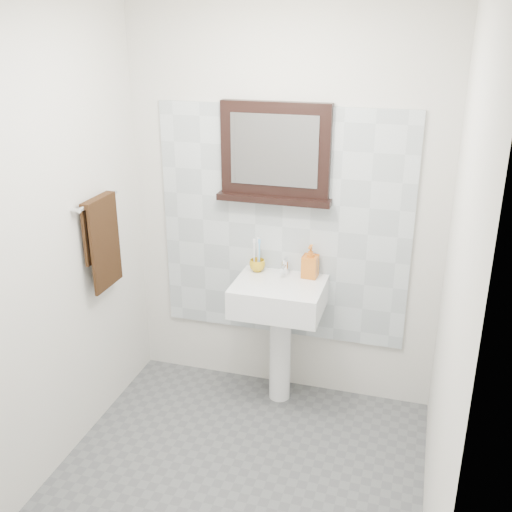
% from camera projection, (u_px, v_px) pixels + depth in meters
% --- Properties ---
extents(floor, '(2.00, 2.20, 0.01)m').
position_uv_depth(floor, '(230.00, 491.00, 3.22)').
color(floor, '#585B5D').
rests_on(floor, ground).
extents(back_wall, '(2.00, 0.01, 2.50)m').
position_uv_depth(back_wall, '(283.00, 211.00, 3.75)').
color(back_wall, silver).
rests_on(back_wall, ground).
extents(front_wall, '(2.00, 0.01, 2.50)m').
position_uv_depth(front_wall, '(106.00, 420.00, 1.78)').
color(front_wall, silver).
rests_on(front_wall, ground).
extents(left_wall, '(0.01, 2.20, 2.50)m').
position_uv_depth(left_wall, '(39.00, 256.00, 3.03)').
color(left_wall, silver).
rests_on(left_wall, ground).
extents(right_wall, '(0.01, 2.20, 2.50)m').
position_uv_depth(right_wall, '(452.00, 305.00, 2.50)').
color(right_wall, silver).
rests_on(right_wall, ground).
extents(splashback, '(1.60, 0.02, 1.50)m').
position_uv_depth(splashback, '(283.00, 226.00, 3.77)').
color(splashback, silver).
rests_on(splashback, back_wall).
extents(pedestal_sink, '(0.55, 0.44, 0.96)m').
position_uv_depth(pedestal_sink, '(279.00, 309.00, 3.74)').
color(pedestal_sink, white).
rests_on(pedestal_sink, ground).
extents(toothbrush_cup, '(0.12, 0.12, 0.08)m').
position_uv_depth(toothbrush_cup, '(257.00, 265.00, 3.83)').
color(toothbrush_cup, gold).
rests_on(toothbrush_cup, pedestal_sink).
extents(toothbrushes, '(0.05, 0.04, 0.21)m').
position_uv_depth(toothbrushes, '(257.00, 253.00, 3.80)').
color(toothbrushes, white).
rests_on(toothbrushes, toothbrush_cup).
extents(soap_dispenser, '(0.10, 0.10, 0.21)m').
position_uv_depth(soap_dispenser, '(310.00, 261.00, 3.72)').
color(soap_dispenser, '#C94717').
rests_on(soap_dispenser, pedestal_sink).
extents(framed_mirror, '(0.71, 0.11, 0.60)m').
position_uv_depth(framed_mirror, '(275.00, 155.00, 3.59)').
color(framed_mirror, black).
rests_on(framed_mirror, back_wall).
extents(towel_bar, '(0.07, 0.40, 0.03)m').
position_uv_depth(towel_bar, '(97.00, 201.00, 3.41)').
color(towel_bar, silver).
rests_on(towel_bar, left_wall).
extents(hand_towel, '(0.06, 0.30, 0.55)m').
position_uv_depth(hand_towel, '(102.00, 236.00, 3.48)').
color(hand_towel, black).
rests_on(hand_towel, towel_bar).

